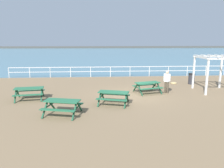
{
  "coord_description": "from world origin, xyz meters",
  "views": [
    {
      "loc": [
        -2.41,
        -14.18,
        3.77
      ],
      "look_at": [
        -1.42,
        0.08,
        0.8
      ],
      "focal_mm": 33.6,
      "sensor_mm": 36.0,
      "label": 1
    }
  ],
  "objects_px": {
    "picnic_table_near_left": "(29,91)",
    "litter_bin": "(191,79)",
    "picnic_table_near_right": "(114,95)",
    "visitor": "(167,80)",
    "picnic_table_mid_centre": "(147,85)",
    "picnic_table_far_left": "(62,104)",
    "lattice_pergola": "(215,65)"
  },
  "relations": [
    {
      "from": "picnic_table_near_left",
      "to": "visitor",
      "type": "distance_m",
      "value": 9.51
    },
    {
      "from": "picnic_table_mid_centre",
      "to": "picnic_table_far_left",
      "type": "relative_size",
      "value": 1.01
    },
    {
      "from": "picnic_table_near_right",
      "to": "litter_bin",
      "type": "distance_m",
      "value": 9.14
    },
    {
      "from": "picnic_table_mid_centre",
      "to": "litter_bin",
      "type": "bearing_deg",
      "value": 16.13
    },
    {
      "from": "picnic_table_far_left",
      "to": "visitor",
      "type": "bearing_deg",
      "value": 44.58
    },
    {
      "from": "picnic_table_near_right",
      "to": "picnic_table_far_left",
      "type": "relative_size",
      "value": 1.02
    },
    {
      "from": "picnic_table_mid_centre",
      "to": "visitor",
      "type": "bearing_deg",
      "value": -23.83
    },
    {
      "from": "picnic_table_near_right",
      "to": "visitor",
      "type": "relative_size",
      "value": 1.3
    },
    {
      "from": "picnic_table_near_left",
      "to": "picnic_table_mid_centre",
      "type": "height_order",
      "value": "same"
    },
    {
      "from": "lattice_pergola",
      "to": "picnic_table_far_left",
      "type": "bearing_deg",
      "value": -155.72
    },
    {
      "from": "litter_bin",
      "to": "lattice_pergola",
      "type": "bearing_deg",
      "value": -80.74
    },
    {
      "from": "picnic_table_far_left",
      "to": "lattice_pergola",
      "type": "bearing_deg",
      "value": 36.25
    },
    {
      "from": "visitor",
      "to": "lattice_pergola",
      "type": "relative_size",
      "value": 0.61
    },
    {
      "from": "picnic_table_near_right",
      "to": "visitor",
      "type": "height_order",
      "value": "visitor"
    },
    {
      "from": "picnic_table_near_right",
      "to": "picnic_table_far_left",
      "type": "height_order",
      "value": "same"
    },
    {
      "from": "picnic_table_mid_centre",
      "to": "litter_bin",
      "type": "distance_m",
      "value": 5.41
    },
    {
      "from": "picnic_table_near_right",
      "to": "picnic_table_near_left",
      "type": "bearing_deg",
      "value": -178.42
    },
    {
      "from": "picnic_table_far_left",
      "to": "lattice_pergola",
      "type": "xyz_separation_m",
      "value": [
        10.52,
        4.38,
        1.41
      ]
    },
    {
      "from": "picnic_table_near_right",
      "to": "picnic_table_mid_centre",
      "type": "relative_size",
      "value": 1.01
    },
    {
      "from": "picnic_table_near_right",
      "to": "visitor",
      "type": "xyz_separation_m",
      "value": [
        4.06,
        2.46,
        0.36
      ]
    },
    {
      "from": "picnic_table_near_right",
      "to": "lattice_pergola",
      "type": "distance_m",
      "value": 8.34
    },
    {
      "from": "picnic_table_near_left",
      "to": "picnic_table_near_right",
      "type": "xyz_separation_m",
      "value": [
        5.38,
        -1.43,
        0.0
      ]
    },
    {
      "from": "picnic_table_near_left",
      "to": "litter_bin",
      "type": "distance_m",
      "value": 13.32
    },
    {
      "from": "picnic_table_near_right",
      "to": "picnic_table_mid_centre",
      "type": "height_order",
      "value": "same"
    },
    {
      "from": "picnic_table_mid_centre",
      "to": "picnic_table_far_left",
      "type": "bearing_deg",
      "value": -157.3
    },
    {
      "from": "picnic_table_near_left",
      "to": "lattice_pergola",
      "type": "relative_size",
      "value": 0.74
    },
    {
      "from": "picnic_table_mid_centre",
      "to": "visitor",
      "type": "relative_size",
      "value": 1.29
    },
    {
      "from": "picnic_table_near_right",
      "to": "lattice_pergola",
      "type": "xyz_separation_m",
      "value": [
        7.75,
        2.74,
        1.41
      ]
    },
    {
      "from": "lattice_pergola",
      "to": "visitor",
      "type": "bearing_deg",
      "value": -173.88
    },
    {
      "from": "picnic_table_far_left",
      "to": "picnic_table_mid_centre",
      "type": "bearing_deg",
      "value": 51.8
    },
    {
      "from": "picnic_table_near_left",
      "to": "picnic_table_far_left",
      "type": "distance_m",
      "value": 4.03
    },
    {
      "from": "picnic_table_near_left",
      "to": "lattice_pergola",
      "type": "xyz_separation_m",
      "value": [
        13.14,
        1.31,
        1.41
      ]
    }
  ]
}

